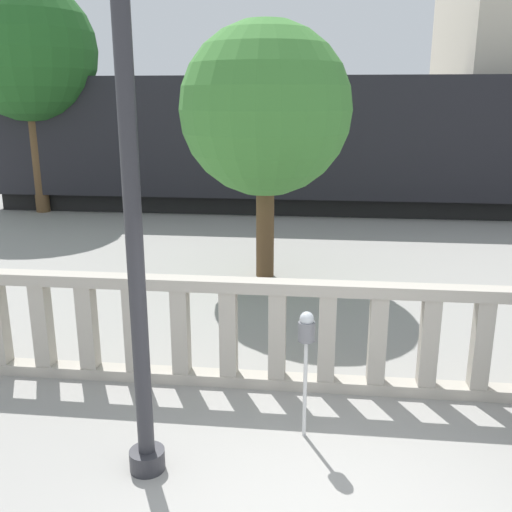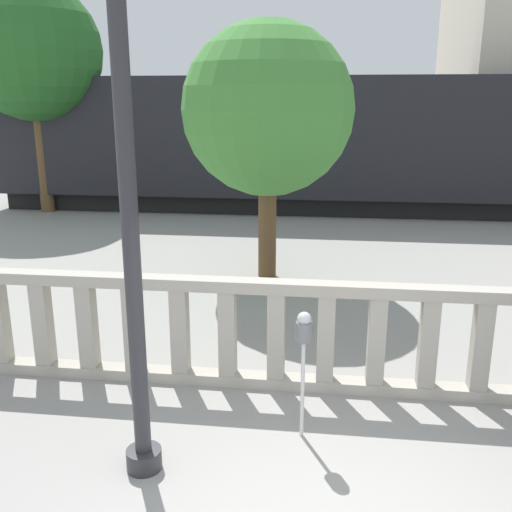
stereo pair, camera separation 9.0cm
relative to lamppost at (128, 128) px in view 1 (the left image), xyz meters
The scene contains 6 objects.
balustrade 3.48m from the lamppost, 45.98° to the left, with size 17.18×0.24×1.35m.
lamppost is the anchor object (origin of this frame).
parking_meter 2.64m from the lamppost, 26.64° to the left, with size 0.17×0.17×1.38m.
train_near 14.61m from the lamppost, 66.31° to the left, with size 28.50×3.15×4.59m.
tree_left 13.88m from the lamppost, 120.05° to the left, with size 3.97×3.97×6.67m.
tree_right 6.21m from the lamppost, 85.18° to the left, with size 3.17×3.17×4.78m.
Camera 1 is at (-0.14, -3.81, 3.41)m, focal length 40.00 mm.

